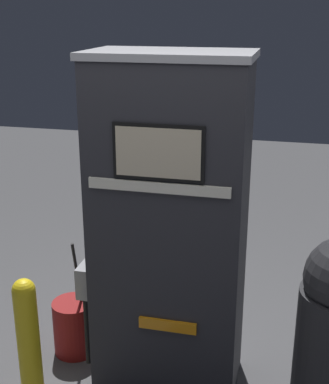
% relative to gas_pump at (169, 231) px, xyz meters
% --- Properties ---
extents(gas_pump, '(0.96, 0.55, 2.04)m').
position_rel_gas_pump_xyz_m(gas_pump, '(0.00, 0.00, 0.00)').
color(gas_pump, '#28282D').
rests_on(gas_pump, ground_plane).
extents(safety_bollard, '(0.13, 0.13, 0.86)m').
position_rel_gas_pump_xyz_m(safety_bollard, '(-0.70, -0.47, -0.57)').
color(safety_bollard, yellow).
rests_on(safety_bollard, ground_plane).
extents(squeegee_bucket, '(0.29, 0.29, 0.84)m').
position_rel_gas_pump_xyz_m(squeegee_bucket, '(-0.69, 0.13, -0.83)').
color(squeegee_bucket, maroon).
rests_on(squeegee_bucket, ground_plane).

